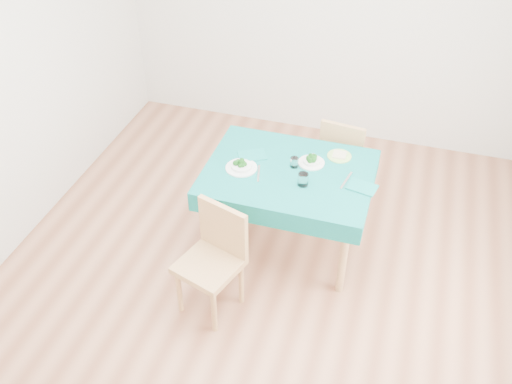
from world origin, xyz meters
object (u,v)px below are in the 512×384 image
(side_plate, at_px, (339,156))
(bowl_near, at_px, (241,165))
(chair_near, at_px, (208,258))
(table, at_px, (287,209))
(bowl_far, at_px, (312,160))
(chair_far, at_px, (345,152))

(side_plate, bearing_deg, bowl_near, -151.34)
(chair_near, height_order, bowl_near, chair_near)
(table, distance_m, chair_near, 0.89)
(bowl_near, height_order, bowl_far, bowl_near)
(chair_near, height_order, bowl_far, chair_near)
(side_plate, bearing_deg, chair_near, -121.96)
(bowl_near, distance_m, side_plate, 0.78)
(table, xyz_separation_m, bowl_far, (0.14, 0.15, 0.41))
(chair_near, relative_size, chair_far, 1.06)
(chair_near, bearing_deg, table, 83.84)
(chair_near, bearing_deg, bowl_near, 107.42)
(bowl_near, relative_size, side_plate, 1.27)
(bowl_far, bearing_deg, chair_near, -117.68)
(bowl_far, bearing_deg, bowl_near, -155.88)
(chair_near, height_order, chair_far, chair_near)
(side_plate, bearing_deg, table, -137.91)
(chair_far, bearing_deg, bowl_far, 81.94)
(chair_near, bearing_deg, bowl_far, 80.16)
(table, height_order, side_plate, side_plate)
(chair_near, relative_size, bowl_far, 4.90)
(table, xyz_separation_m, bowl_near, (-0.35, -0.08, 0.42))
(chair_near, height_order, side_plate, chair_near)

